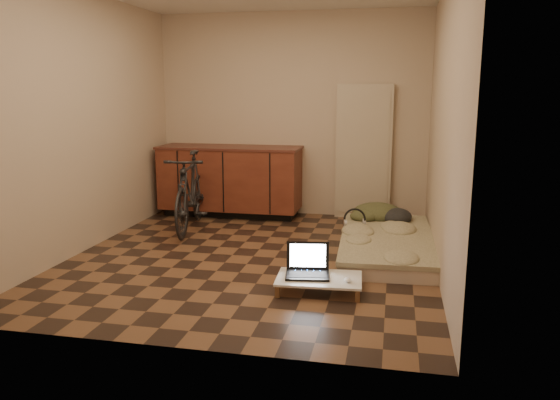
% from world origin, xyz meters
% --- Properties ---
extents(room_shell, '(3.50, 4.00, 2.60)m').
position_xyz_m(room_shell, '(0.00, 0.00, 1.30)').
color(room_shell, brown).
rests_on(room_shell, ground).
extents(cabinets, '(1.84, 0.62, 0.91)m').
position_xyz_m(cabinets, '(-0.75, 1.70, 0.47)').
color(cabinets, black).
rests_on(cabinets, ground).
extents(appliance_panel, '(0.70, 0.10, 1.70)m').
position_xyz_m(appliance_panel, '(0.95, 1.94, 0.85)').
color(appliance_panel, '#C3B29A').
rests_on(appliance_panel, ground).
extents(bicycle, '(0.70, 1.61, 1.01)m').
position_xyz_m(bicycle, '(-0.98, 0.87, 0.50)').
color(bicycle, black).
rests_on(bicycle, ground).
extents(futon, '(1.01, 1.98, 0.17)m').
position_xyz_m(futon, '(1.30, 0.45, 0.08)').
color(futon, beige).
rests_on(futon, ground).
extents(clothing_pile, '(0.64, 0.54, 0.25)m').
position_xyz_m(clothing_pile, '(1.22, 1.24, 0.29)').
color(clothing_pile, '#3E4226').
rests_on(clothing_pile, futon).
extents(headphones, '(0.31, 0.29, 0.18)m').
position_xyz_m(headphones, '(0.94, 0.77, 0.26)').
color(headphones, black).
rests_on(headphones, futon).
extents(lap_desk, '(0.72, 0.49, 0.12)m').
position_xyz_m(lap_desk, '(0.77, -0.80, 0.10)').
color(lap_desk, brown).
rests_on(lap_desk, ground).
extents(laptop, '(0.40, 0.37, 0.25)m').
position_xyz_m(laptop, '(0.66, -0.75, 0.17)').
color(laptop, black).
rests_on(laptop, lap_desk).
extents(mouse, '(0.09, 0.11, 0.03)m').
position_xyz_m(mouse, '(1.01, -0.86, 0.13)').
color(mouse, white).
rests_on(mouse, lap_desk).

